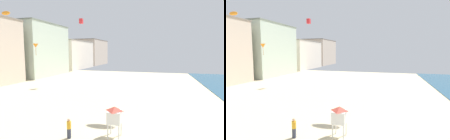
{
  "view_description": "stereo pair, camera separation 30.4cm",
  "coord_description": "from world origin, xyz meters",
  "views": [
    {
      "loc": [
        10.4,
        0.47,
        6.9
      ],
      "look_at": [
        5.25,
        18.85,
        4.91
      ],
      "focal_mm": 27.57,
      "sensor_mm": 36.0,
      "label": 1
    },
    {
      "loc": [
        10.69,
        0.55,
        6.9
      ],
      "look_at": [
        5.25,
        18.85,
        4.91
      ],
      "focal_mm": 27.57,
      "sensor_mm": 36.0,
      "label": 2
    }
  ],
  "objects": [
    {
      "name": "kite_orange_parafoil",
      "position": [
        -10.55,
        20.23,
        12.33
      ],
      "size": [
        1.43,
        0.4,
        0.56
      ],
      "color": "orange"
    },
    {
      "name": "lifeguard_stand",
      "position": [
        6.98,
        13.46,
        1.84
      ],
      "size": [
        1.1,
        1.1,
        2.55
      ],
      "rotation": [
        0.0,
        0.0,
        0.23
      ],
      "color": "white",
      "rests_on": "ground"
    },
    {
      "name": "kite_flyer",
      "position": [
        3.52,
        12.25,
        0.92
      ],
      "size": [
        0.34,
        0.34,
        1.64
      ],
      "rotation": [
        0.0,
        0.0,
        4.16
      ],
      "color": "#383D4C",
      "rests_on": "ground"
    },
    {
      "name": "boardwalk_hotel_far",
      "position": [
        -26.27,
        65.94,
        5.79
      ],
      "size": [
        12.96,
        20.77,
        11.57
      ],
      "color": "silver",
      "rests_on": "ground"
    },
    {
      "name": "kite_orange_delta",
      "position": [
        -8.3,
        23.2,
        7.89
      ],
      "size": [
        0.79,
        0.79,
        1.79
      ],
      "color": "orange"
    },
    {
      "name": "boardwalk_hotel_distant",
      "position": [
        -26.27,
        89.76,
        6.78
      ],
      "size": [
        12.02,
        21.92,
        13.54
      ],
      "color": "#C6B29E",
      "rests_on": "ground"
    },
    {
      "name": "boardwalk_hotel_mid",
      "position": [
        -26.27,
        43.91,
        7.56
      ],
      "size": [
        14.47,
        17.0,
        15.1
      ],
      "color": "#B7C6B2",
      "rests_on": "ground"
    },
    {
      "name": "kite_red_box",
      "position": [
        -6.27,
        35.25,
        13.56
      ],
      "size": [
        0.68,
        0.68,
        1.06
      ],
      "color": "red"
    }
  ]
}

